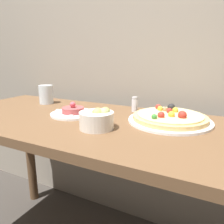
{
  "coord_description": "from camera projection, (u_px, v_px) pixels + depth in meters",
  "views": [
    {
      "loc": [
        0.49,
        -0.45,
        1.04
      ],
      "look_at": [
        0.09,
        0.33,
        0.81
      ],
      "focal_mm": 35.0,
      "sensor_mm": 36.0,
      "label": 1
    }
  ],
  "objects": [
    {
      "name": "back_wall",
      "position": [
        132.0,
        6.0,
        1.19
      ],
      "size": [
        8.0,
        0.05,
        2.6
      ],
      "color": "gray",
      "rests_on": "ground_plane"
    },
    {
      "name": "dining_table",
      "position": [
        92.0,
        144.0,
        0.97
      ],
      "size": [
        1.49,
        0.62,
        0.77
      ],
      "color": "brown",
      "rests_on": "ground_plane"
    },
    {
      "name": "pizza_plate",
      "position": [
        170.0,
        118.0,
        0.9
      ],
      "size": [
        0.34,
        0.34,
        0.06
      ],
      "color": "white",
      "rests_on": "dining_table"
    },
    {
      "name": "tartare_plate",
      "position": [
        73.0,
        112.0,
        1.01
      ],
      "size": [
        0.21,
        0.21,
        0.06
      ],
      "color": "white",
      "rests_on": "dining_table"
    },
    {
      "name": "small_bowl",
      "position": [
        97.0,
        119.0,
        0.82
      ],
      "size": [
        0.13,
        0.13,
        0.08
      ],
      "color": "silver",
      "rests_on": "dining_table"
    },
    {
      "name": "drinking_glass",
      "position": [
        46.0,
        94.0,
        1.25
      ],
      "size": [
        0.08,
        0.08,
        0.11
      ],
      "color": "silver",
      "rests_on": "dining_table"
    },
    {
      "name": "salt_shaker",
      "position": [
        135.0,
        104.0,
        1.07
      ],
      "size": [
        0.03,
        0.03,
        0.07
      ],
      "color": "silver",
      "rests_on": "dining_table"
    }
  ]
}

